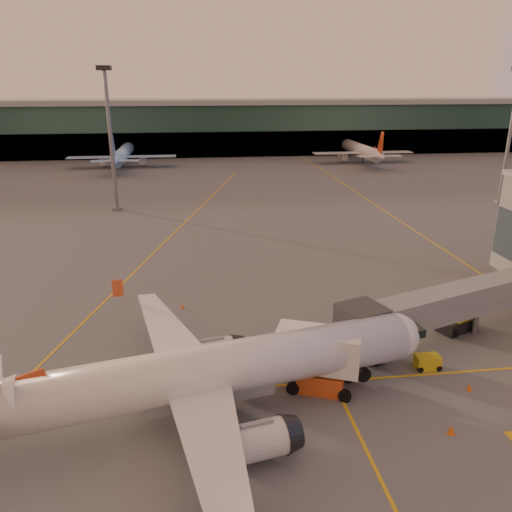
{
  "coord_description": "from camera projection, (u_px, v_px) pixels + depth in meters",
  "views": [
    {
      "loc": [
        -5.6,
        -28.61,
        22.87
      ],
      "look_at": [
        0.9,
        22.13,
        5.0
      ],
      "focal_mm": 35.0,
      "sensor_mm": 36.0,
      "label": 1
    }
  ],
  "objects": [
    {
      "name": "ground",
      "position": [
        283.0,
        427.0,
        35.0
      ],
      "size": [
        600.0,
        600.0,
        0.0
      ],
      "primitive_type": "plane",
      "color": "#4C4F54",
      "rests_on": "ground"
    },
    {
      "name": "taxi_markings",
      "position": [
        184.0,
        241.0,
        75.78
      ],
      "size": [
        100.12,
        173.0,
        0.01
      ],
      "color": "gold",
      "rests_on": "ground"
    },
    {
      "name": "terminal",
      "position": [
        207.0,
        127.0,
        164.88
      ],
      "size": [
        400.0,
        20.0,
        17.6
      ],
      "color": "#19382D",
      "rests_on": "ground"
    },
    {
      "name": "mast_west_near",
      "position": [
        110.0,
        129.0,
        89.5
      ],
      "size": [
        2.4,
        2.4,
        25.6
      ],
      "color": "slate",
      "rests_on": "ground"
    },
    {
      "name": "mast_east_near",
      "position": [
        511.0,
        127.0,
        94.75
      ],
      "size": [
        2.4,
        2.4,
        25.6
      ],
      "color": "slate",
      "rests_on": "ground"
    },
    {
      "name": "distant_aircraft_row",
      "position": [
        138.0,
        166.0,
        142.98
      ],
      "size": [
        290.0,
        34.0,
        13.0
      ],
      "color": "#8DB7EC",
      "rests_on": "ground"
    },
    {
      "name": "main_airplane",
      "position": [
        204.0,
        374.0,
        34.98
      ],
      "size": [
        35.6,
        32.35,
        10.82
      ],
      "rotation": [
        0.0,
        0.0,
        0.21
      ],
      "color": "silver",
      "rests_on": "ground"
    },
    {
      "name": "jet_bridge",
      "position": [
        489.0,
        294.0,
        47.42
      ],
      "size": [
        30.6,
        13.32,
        5.51
      ],
      "color": "slate",
      "rests_on": "ground"
    },
    {
      "name": "catering_truck",
      "position": [
        319.0,
        356.0,
        38.57
      ],
      "size": [
        6.98,
        4.94,
        4.97
      ],
      "rotation": [
        0.0,
        0.0,
        -0.38
      ],
      "color": "#C3491B",
      "rests_on": "ground"
    },
    {
      "name": "gpu_cart",
      "position": [
        427.0,
        362.0,
        41.94
      ],
      "size": [
        2.12,
        1.26,
        1.21
      ],
      "rotation": [
        0.0,
        0.0,
        -0.01
      ],
      "color": "gold",
      "rests_on": "ground"
    },
    {
      "name": "pushback_tug",
      "position": [
        457.0,
        322.0,
        48.41
      ],
      "size": [
        4.31,
        3.38,
        1.97
      ],
      "rotation": [
        0.0,
        0.0,
        0.41
      ],
      "color": "black",
      "rests_on": "ground"
    },
    {
      "name": "cone_nose",
      "position": [
        469.0,
        387.0,
        39.09
      ],
      "size": [
        0.42,
        0.42,
        0.53
      ],
      "color": "#E0520B",
      "rests_on": "ground"
    },
    {
      "name": "cone_wing_left",
      "position": [
        182.0,
        306.0,
        53.29
      ],
      "size": [
        0.38,
        0.38,
        0.48
      ],
      "color": "#E0520B",
      "rests_on": "ground"
    },
    {
      "name": "cone_fwd",
      "position": [
        451.0,
        430.0,
        34.21
      ],
      "size": [
        0.49,
        0.49,
        0.62
      ],
      "color": "#E0520B",
      "rests_on": "ground"
    }
  ]
}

